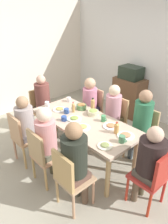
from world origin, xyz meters
TOP-DOWN VIEW (x-y plane):
  - ground_plane at (0.00, 0.00)m, footprint 6.15×6.15m
  - wall_back at (0.00, 2.24)m, footprint 5.37×0.12m
  - wall_left at (-2.62, 0.00)m, footprint 0.12×4.60m
  - dining_table at (0.00, 0.00)m, footprint 1.85×0.83m
  - chair_0 at (0.62, 0.79)m, footprint 0.40×0.40m
  - person_0 at (0.62, 0.70)m, footprint 0.30×0.30m
  - chair_1 at (1.30, 0.00)m, footprint 0.40×0.40m
  - person_1 at (1.21, 0.00)m, footprint 0.34×0.34m
  - chair_2 at (-0.62, 0.79)m, footprint 0.40×0.40m
  - person_2 at (-0.62, 0.70)m, footprint 0.30×0.30m
  - chair_3 at (0.00, 0.79)m, footprint 0.40×0.40m
  - person_3 at (-0.00, 0.70)m, footprint 0.30×0.30m
  - chair_4 at (0.00, -0.79)m, footprint 0.40×0.40m
  - person_4 at (0.00, -0.70)m, footprint 0.30×0.30m
  - chair_5 at (-1.30, 0.00)m, footprint 0.40×0.40m
  - person_5 at (-1.21, 0.00)m, footprint 0.30×0.30m
  - chair_6 at (0.62, -0.79)m, footprint 0.40×0.40m
  - person_6 at (0.62, -0.70)m, footprint 0.32×0.32m
  - chair_7 at (-0.62, -0.79)m, footprint 0.40×0.40m
  - person_7 at (-0.62, -0.70)m, footprint 0.30×0.30m
  - plate_0 at (-0.13, -0.09)m, footprint 0.23×0.23m
  - plate_1 at (-0.57, -0.07)m, footprint 0.24×0.24m
  - plate_2 at (0.42, 0.17)m, footprint 0.24×0.24m
  - plate_3 at (0.16, -0.17)m, footprint 0.24×0.24m
  - plate_4 at (0.73, 0.13)m, footprint 0.25×0.25m
  - plate_5 at (0.70, -0.26)m, footprint 0.20×0.20m
  - bowl_0 at (-0.04, 0.24)m, footprint 0.18×0.18m
  - bowl_1 at (-0.34, 0.24)m, footprint 0.17×0.17m
  - cup_0 at (-0.21, -0.24)m, footprint 0.13×0.09m
  - cup_1 at (0.23, 0.21)m, footprint 0.11×0.07m
  - cup_2 at (-0.74, 0.28)m, footprint 0.11×0.08m
  - cup_3 at (-0.38, -0.05)m, footprint 0.12×0.08m
  - cup_4 at (-0.73, -0.35)m, footprint 0.11×0.07m
  - cup_5 at (-0.82, -0.16)m, footprint 0.11×0.08m
  - cup_6 at (0.79, -0.02)m, footprint 0.12×0.09m
  - bottle_0 at (-0.14, 0.32)m, footprint 0.07×0.07m
  - bottle_1 at (-0.34, 0.06)m, footprint 0.05×0.05m
  - bottle_2 at (0.59, 0.09)m, footprint 0.07×0.07m
  - side_cabinet at (-0.56, 1.94)m, footprint 0.70×0.44m
  - microwave at (-0.56, 1.94)m, footprint 0.48×0.36m

SIDE VIEW (x-z plane):
  - ground_plane at x=0.00m, z-range 0.00..0.00m
  - side_cabinet at x=-0.56m, z-range 0.00..0.90m
  - chair_0 at x=0.62m, z-range 0.06..0.96m
  - chair_1 at x=1.30m, z-range 0.06..0.96m
  - chair_2 at x=-0.62m, z-range 0.06..0.96m
  - chair_3 at x=0.00m, z-range 0.06..0.96m
  - chair_4 at x=0.00m, z-range 0.06..0.96m
  - chair_5 at x=-1.30m, z-range 0.06..0.96m
  - chair_6 at x=0.62m, z-range 0.06..0.96m
  - chair_7 at x=-0.62m, z-range 0.06..0.96m
  - dining_table at x=0.00m, z-range 0.29..1.06m
  - person_2 at x=-0.62m, z-range 0.12..1.29m
  - person_7 at x=-0.62m, z-range 0.11..1.30m
  - person_3 at x=0.00m, z-range 0.11..1.30m
  - person_1 at x=1.21m, z-range 0.13..1.32m
  - person_5 at x=-1.21m, z-range 0.11..1.34m
  - person_4 at x=0.00m, z-range 0.12..1.34m
  - person_6 at x=0.62m, z-range 0.13..1.38m
  - person_0 at x=0.62m, z-range 0.12..1.39m
  - plate_0 at x=-0.13m, z-range 0.76..0.80m
  - plate_1 at x=-0.57m, z-range 0.76..0.80m
  - plate_2 at x=0.42m, z-range 0.76..0.80m
  - plate_3 at x=0.16m, z-range 0.76..0.80m
  - plate_4 at x=0.73m, z-range 0.76..0.80m
  - plate_5 at x=0.70m, z-range 0.76..0.80m
  - cup_4 at x=-0.73m, z-range 0.77..0.84m
  - cup_0 at x=-0.21m, z-range 0.77..0.84m
  - cup_2 at x=-0.74m, z-range 0.77..0.85m
  - cup_3 at x=-0.38m, z-range 0.77..0.85m
  - bowl_0 at x=-0.04m, z-range 0.76..0.86m
  - cup_5 at x=-0.82m, z-range 0.77..0.86m
  - cup_1 at x=0.23m, z-range 0.77..0.86m
  - cup_6 at x=0.79m, z-range 0.77..0.86m
  - bowl_1 at x=-0.34m, z-range 0.76..0.87m
  - bottle_2 at x=0.59m, z-range 0.76..0.94m
  - bottle_1 at x=-0.34m, z-range 0.76..0.95m
  - bottle_0 at x=-0.14m, z-range 0.76..1.01m
  - microwave at x=-0.56m, z-range 0.90..1.18m
  - wall_back at x=0.00m, z-range 0.00..2.60m
  - wall_left at x=-2.62m, z-range 0.00..2.60m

